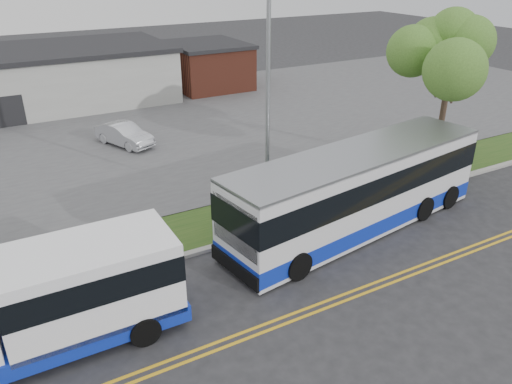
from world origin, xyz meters
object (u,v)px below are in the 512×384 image
tree_east (453,53)px  streetlight_near (269,101)px  pedestrian (100,248)px  shuttle_bus (64,296)px  parked_car_a (124,134)px  transit_bus (357,190)px

tree_east → streetlight_near: streetlight_near is taller
pedestrian → tree_east: bearing=-177.4°
shuttle_bus → parked_car_a: (6.25, 16.18, -0.90)m
transit_bus → pedestrian: (-10.29, 2.16, -0.88)m
transit_bus → tree_east: bearing=12.9°
streetlight_near → shuttle_bus: size_ratio=1.15×
tree_east → pedestrian: tree_east is taller
transit_bus → streetlight_near: bearing=122.5°
shuttle_bus → tree_east: bearing=12.8°
streetlight_near → pedestrian: (-7.71, -0.83, -4.33)m
shuttle_bus → transit_bus: bearing=6.5°
streetlight_near → shuttle_bus: streetlight_near is taller
tree_east → transit_bus: bearing=-158.8°
transit_bus → parked_car_a: (-5.81, 14.85, -1.00)m
streetlight_near → parked_car_a: bearing=105.2°
transit_bus → parked_car_a: transit_bus is taller
transit_bus → parked_car_a: bearing=103.1°
pedestrian → parked_car_a: 13.46m
streetlight_near → pedestrian: bearing=-173.9°
pedestrian → streetlight_near: bearing=-174.6°
pedestrian → parked_car_a: pedestrian is taller
transit_bus → pedestrian: size_ratio=8.06×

